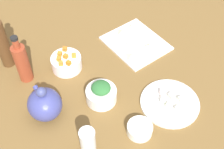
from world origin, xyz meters
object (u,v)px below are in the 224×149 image
plate_tofu (170,103)px  bottle_1 (22,62)px  bowl_carrots (67,63)px  bowl_greens (101,95)px  drinking_glass_0 (88,142)px  bowl_small_side (140,129)px  cutting_board (136,43)px  teapot (45,104)px  bottle_0 (2,43)px

plate_tofu → bottle_1: 64.73cm
bowl_carrots → bowl_greens: bearing=-171.4°
bowl_carrots → drinking_glass_0: size_ratio=1.03×
plate_tofu → bowl_small_side: bowl_small_side is taller
plate_tofu → bottle_1: bottle_1 is taller
bowl_carrots → plate_tofu: bearing=-147.6°
bottle_1 → bowl_small_side: bearing=-152.5°
plate_tofu → bowl_carrots: size_ratio=1.79×
cutting_board → teapot: teapot is taller
bowl_small_side → teapot: size_ratio=0.62×
bowl_small_side → bottle_1: bottle_1 is taller
bowl_greens → drinking_glass_0: size_ratio=0.96×
cutting_board → bottle_0: 62.71cm
cutting_board → bottle_1: (8.72, 54.09, 9.60)cm
cutting_board → bowl_carrots: bowl_carrots is taller
cutting_board → bowl_carrots: bearing=82.9°
bowl_greens → bowl_carrots: (24.31, 3.68, 0.15)cm
bottle_0 → bowl_greens: bearing=-148.8°
bowl_greens → bowl_carrots: 24.59cm
plate_tofu → bowl_small_side: 19.05cm
cutting_board → bottle_0: (21.83, 57.54, 12.05)cm
bottle_0 → bottle_1: bearing=-165.3°
plate_tofu → bottle_0: bottle_0 is taller
plate_tofu → cutting_board: bearing=-14.4°
drinking_glass_0 → plate_tofu: bearing=-89.8°
bottle_1 → bowl_greens: bearing=-142.7°
bowl_carrots → bottle_0: 29.19cm
plate_tofu → bottle_0: bearing=39.1°
cutting_board → bowl_carrots: size_ratio=2.08×
bowl_greens → bottle_1: size_ratio=0.53×
plate_tofu → bowl_carrots: 49.50cm
plate_tofu → drinking_glass_0: drinking_glass_0 is taller
bowl_carrots → drinking_glass_0: drinking_glass_0 is taller
bowl_greens → bottle_0: size_ratio=0.45×
bowl_greens → bottle_1: bearing=37.3°
drinking_glass_0 → bowl_small_side: bearing=-100.4°
bowl_greens → bowl_small_side: bearing=-168.9°
bowl_small_side → bowl_carrots: bearing=9.8°
teapot → drinking_glass_0: bearing=-166.1°
teapot → bottle_1: bottle_1 is taller
bowl_carrots → bowl_small_side: (-45.63, -7.87, -1.13)cm
bowl_small_side → drinking_glass_0: bearing=79.6°
bowl_small_side → bottle_0: 70.29cm
cutting_board → plate_tofu: size_ratio=1.16×
bottle_0 → bottle_1: 13.77cm
bowl_small_side → bottle_1: (49.88, 25.94, 8.05)cm
bowl_carrots → bottle_0: bearing=51.1°
cutting_board → teapot: bearing=104.0°
plate_tofu → bottle_1: bearing=44.1°
bottle_0 → bottle_1: (-13.11, -3.45, -2.45)cm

